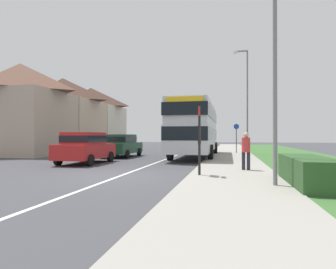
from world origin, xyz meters
TOP-DOWN VIEW (x-y plane):
  - ground_plane at (0.00, 0.00)m, footprint 120.00×120.00m
  - lane_marking_centre at (0.00, 8.00)m, footprint 0.14×60.00m
  - pavement_near_side at (4.20, 6.00)m, footprint 3.20×68.00m
  - grass_verge_seaward at (8.50, 6.00)m, footprint 6.00×68.00m
  - roadside_hedge at (6.30, -1.12)m, footprint 1.10×3.50m
  - double_decker_bus at (1.69, 10.25)m, footprint 2.80×10.47m
  - parked_car_red at (-3.68, 4.30)m, footprint 1.99×4.03m
  - parked_car_dark_green at (-3.55, 9.36)m, footprint 1.96×4.29m
  - pedestrian_at_stop at (4.72, 2.08)m, footprint 0.34×0.34m
  - bus_stop_sign at (3.00, 0.15)m, footprint 0.09×0.52m
  - cycle_route_sign at (4.63, 14.32)m, footprint 0.44×0.08m
  - street_lamp_near at (5.22, -1.54)m, footprint 1.14×0.20m
  - street_lamp_mid at (5.38, 13.61)m, footprint 1.14×0.20m
  - house_terrace_far_side at (-12.28, 15.72)m, footprint 6.97×17.77m

SIDE VIEW (x-z plane):
  - ground_plane at x=0.00m, z-range 0.00..0.00m
  - lane_marking_centre at x=0.00m, z-range 0.00..0.01m
  - grass_verge_seaward at x=8.50m, z-range 0.00..0.08m
  - pavement_near_side at x=4.20m, z-range 0.00..0.12m
  - roadside_hedge at x=6.30m, z-range 0.00..0.90m
  - parked_car_dark_green at x=-3.55m, z-range 0.08..1.71m
  - parked_car_red at x=-3.68m, z-range 0.08..1.79m
  - pedestrian_at_stop at x=4.72m, z-range 0.14..1.81m
  - cycle_route_sign at x=4.63m, z-range 0.17..2.69m
  - bus_stop_sign at x=3.00m, z-range 0.24..2.84m
  - double_decker_bus at x=1.69m, z-range 0.29..3.99m
  - house_terrace_far_side at x=-12.28m, z-range 0.00..7.32m
  - street_lamp_near at x=5.22m, z-range 0.55..8.34m
  - street_lamp_mid at x=5.38m, z-range 0.56..8.95m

